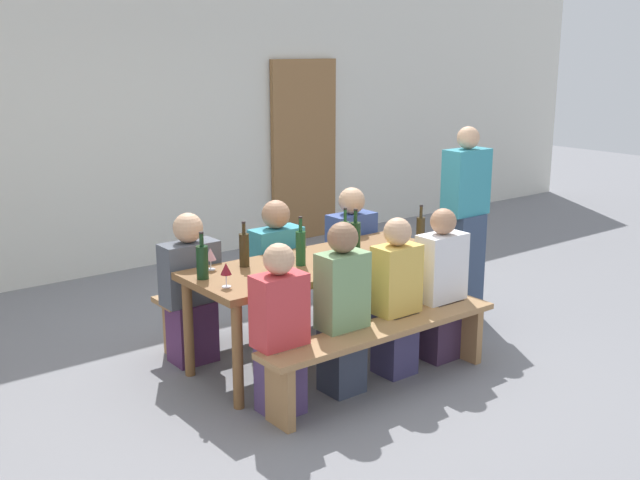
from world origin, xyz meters
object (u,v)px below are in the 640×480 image
object	(u,v)px
seated_guest_far_0	(191,292)
standing_host	(464,228)
bench_near	(383,340)
wine_bottle_2	(345,236)
bench_far	(268,290)
wine_glass_1	(272,255)
wine_glass_3	(344,241)
seated_guest_near_2	(396,300)
wine_bottle_0	(420,231)
seated_guest_far_1	(277,274)
wooden_door	(304,151)
seated_guest_near_0	(280,333)
seated_guest_near_3	(441,289)
wine_glass_2	(226,270)
wine_bottle_4	(244,249)
tasting_table	(320,271)
wine_glass_0	(210,255)
wine_bottle_3	(202,261)
seated_guest_near_1	(342,311)
seated_guest_far_2	(351,257)
wine_bottle_5	(355,235)

from	to	relation	value
seated_guest_far_0	standing_host	size ratio (longest dim) A/B	0.69
bench_near	wine_bottle_2	size ratio (longest dim) A/B	5.60
bench_far	wine_glass_1	xyz separation A→B (m)	(-0.41, -0.67, 0.50)
wine_glass_3	seated_guest_near_2	world-z (taller)	seated_guest_near_2
wine_bottle_0	seated_guest_far_1	world-z (taller)	seated_guest_far_1
bench_near	seated_guest_near_2	bearing A→B (deg)	30.80
wooden_door	seated_guest_far_0	xyz separation A→B (m)	(-2.88, -2.49, -0.52)
bench_near	seated_guest_near_0	distance (m)	0.76
seated_guest_near_3	seated_guest_far_1	size ratio (longest dim) A/B	1.02
wine_glass_2	seated_guest_far_0	distance (m)	0.75
wine_glass_1	seated_guest_near_3	bearing A→B (deg)	-26.17
wooden_door	wine_bottle_4	size ratio (longest dim) A/B	6.55
wine_glass_3	seated_guest_far_0	world-z (taller)	seated_guest_far_0
wooden_door	tasting_table	bearing A→B (deg)	-125.03
wine_bottle_2	wine_glass_0	bearing A→B (deg)	168.90
tasting_table	wine_bottle_2	world-z (taller)	wine_bottle_2
wine_bottle_3	seated_guest_near_1	world-z (taller)	seated_guest_near_1
bench_far	seated_guest_far_2	bearing A→B (deg)	-11.42
wine_glass_0	seated_guest_near_0	world-z (taller)	seated_guest_near_0
bench_far	wine_glass_2	size ratio (longest dim) A/B	11.68
seated_guest_far_1	wooden_door	bearing A→B (deg)	139.45
seated_guest_far_1	wine_bottle_0	bearing A→B (deg)	50.56
wine_bottle_0	wine_bottle_3	distance (m)	1.75
wine_glass_3	wine_bottle_2	bearing A→B (deg)	47.03
wine_glass_0	wine_glass_1	bearing A→B (deg)	-38.36
wine_bottle_4	wine_glass_0	xyz separation A→B (m)	(-0.23, 0.07, -0.02)
wine_glass_3	seated_guest_near_3	xyz separation A→B (m)	(0.54, -0.46, -0.35)
wooden_door	wine_bottle_0	bearing A→B (deg)	-111.84
tasting_table	seated_guest_near_2	world-z (taller)	seated_guest_near_2
wine_bottle_0	seated_guest_far_0	bearing A→B (deg)	156.40
wine_bottle_3	wine_bottle_5	size ratio (longest dim) A/B	1.02
seated_guest_near_2	seated_guest_far_1	world-z (taller)	seated_guest_near_2
wine_glass_2	seated_guest_near_3	world-z (taller)	seated_guest_near_3
seated_guest_near_0	wine_glass_0	bearing A→B (deg)	0.78
bench_near	wine_bottle_0	world-z (taller)	wine_bottle_0
wine_bottle_3	seated_guest_near_0	xyz separation A→B (m)	(0.16, -0.65, -0.34)
bench_near	seated_guest_far_1	bearing A→B (deg)	90.62
bench_far	wine_bottle_2	xyz separation A→B (m)	(0.29, -0.61, 0.52)
wine_bottle_2	bench_near	bearing A→B (deg)	-111.22
bench_far	wine_glass_0	xyz separation A→B (m)	(-0.74, -0.41, 0.50)
wine_bottle_4	wine_bottle_5	bearing A→B (deg)	-7.71
wine_bottle_3	standing_host	size ratio (longest dim) A/B	0.20
wine_glass_1	standing_host	size ratio (longest dim) A/B	0.09
wooden_door	wine_bottle_0	distance (m)	3.44
tasting_table	wooden_door	bearing A→B (deg)	54.97
bench_near	seated_guest_near_2	distance (m)	0.35
seated_guest_near_1	bench_far	bearing A→B (deg)	-10.73
wine_glass_2	seated_guest_far_1	distance (m)	1.12
wine_bottle_2	wooden_door	bearing A→B (deg)	58.25
tasting_table	seated_guest_far_1	world-z (taller)	seated_guest_far_1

